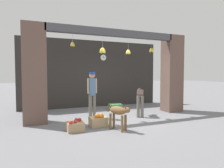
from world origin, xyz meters
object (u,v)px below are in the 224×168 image
object	(u,v)px
fruit_crate_oranges	(98,121)
wall_clock	(103,58)
water_bottle	(110,123)
fruit_crate_apples	(75,126)
shopkeeper	(92,91)
produce_box_green	(115,107)
worker_stooping	(140,98)
dog	(119,113)

from	to	relation	value
fruit_crate_oranges	wall_clock	world-z (taller)	wall_clock
water_bottle	fruit_crate_apples	bearing A→B (deg)	-175.59
shopkeeper	produce_box_green	size ratio (longest dim) A/B	3.21
shopkeeper	worker_stooping	distance (m)	1.75
worker_stooping	water_bottle	size ratio (longest dim) A/B	4.08
fruit_crate_apples	water_bottle	bearing A→B (deg)	4.41
worker_stooping	wall_clock	distance (m)	3.13
fruit_crate_apples	wall_clock	distance (m)	4.71
dog	shopkeeper	world-z (taller)	shopkeeper
fruit_crate_oranges	produce_box_green	bearing A→B (deg)	55.31
dog	wall_clock	world-z (taller)	wall_clock
water_bottle	dog	bearing A→B (deg)	-82.21
produce_box_green	wall_clock	xyz separation A→B (m)	(-0.11, 1.16, 2.17)
dog	produce_box_green	size ratio (longest dim) A/B	1.59
shopkeeper	fruit_crate_apples	xyz separation A→B (m)	(-0.91, -1.38, -0.80)
dog	wall_clock	bearing A→B (deg)	142.35
dog	produce_box_green	bearing A→B (deg)	134.89
dog	water_bottle	world-z (taller)	dog
fruit_crate_oranges	fruit_crate_apples	distance (m)	0.78
fruit_crate_oranges	water_bottle	bearing A→B (deg)	-28.30
fruit_crate_oranges	produce_box_green	distance (m)	2.65
wall_clock	worker_stooping	bearing A→B (deg)	-80.49
dog	water_bottle	xyz separation A→B (m)	(-0.06, 0.47, -0.37)
worker_stooping	fruit_crate_oranges	bearing A→B (deg)	-130.00
worker_stooping	wall_clock	bearing A→B (deg)	128.28
fruit_crate_oranges	fruit_crate_apples	bearing A→B (deg)	-161.47
shopkeeper	wall_clock	xyz separation A→B (m)	(1.23, 2.21, 1.36)
produce_box_green	wall_clock	size ratio (longest dim) A/B	1.68
worker_stooping	fruit_crate_oranges	xyz separation A→B (m)	(-1.84, -0.72, -0.50)
worker_stooping	water_bottle	bearing A→B (deg)	-121.31
worker_stooping	wall_clock	size ratio (longest dim) A/B	3.34
wall_clock	water_bottle	bearing A→B (deg)	-107.31
worker_stooping	water_bottle	distance (m)	1.85
shopkeeper	worker_stooping	world-z (taller)	shopkeeper
water_bottle	wall_clock	bearing A→B (deg)	72.69
wall_clock	fruit_crate_apples	bearing A→B (deg)	-120.82
dog	fruit_crate_apples	size ratio (longest dim) A/B	1.79
fruit_crate_oranges	wall_clock	distance (m)	4.21
shopkeeper	fruit_crate_apples	distance (m)	1.84
water_bottle	produce_box_green	bearing A→B (deg)	62.93
fruit_crate_oranges	water_bottle	world-z (taller)	fruit_crate_oranges
dog	produce_box_green	xyz separation A→B (m)	(1.14, 2.81, -0.36)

